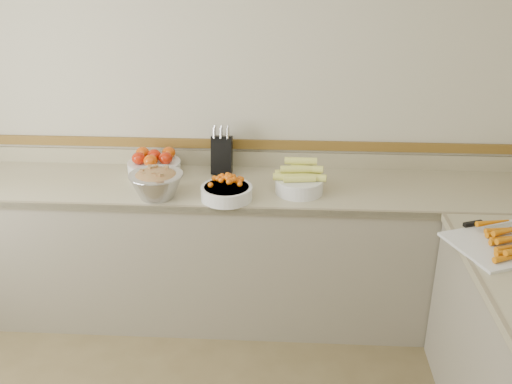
# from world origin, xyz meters

# --- Properties ---
(back_wall) EXTENTS (4.00, 0.00, 4.00)m
(back_wall) POSITION_xyz_m (0.00, 2.00, 1.30)
(back_wall) COLOR beige
(back_wall) RESTS_ON ground_plane
(counter_back) EXTENTS (4.00, 0.65, 1.08)m
(counter_back) POSITION_xyz_m (0.00, 1.68, 0.45)
(counter_back) COLOR tan
(counter_back) RESTS_ON ground_plane
(knife_block) EXTENTS (0.13, 0.15, 0.31)m
(knife_block) POSITION_xyz_m (0.11, 1.87, 1.03)
(knife_block) COLOR black
(knife_block) RESTS_ON counter_back
(tomato_bowl) EXTENTS (0.33, 0.33, 0.16)m
(tomato_bowl) POSITION_xyz_m (-0.31, 1.80, 0.97)
(tomato_bowl) COLOR silver
(tomato_bowl) RESTS_ON counter_back
(cherry_tomato_bowl) EXTENTS (0.29, 0.29, 0.16)m
(cherry_tomato_bowl) POSITION_xyz_m (0.18, 1.47, 0.95)
(cherry_tomato_bowl) COLOR silver
(cherry_tomato_bowl) RESTS_ON counter_back
(corn_bowl) EXTENTS (0.31, 0.28, 0.20)m
(corn_bowl) POSITION_xyz_m (0.59, 1.59, 0.97)
(corn_bowl) COLOR silver
(corn_bowl) RESTS_ON counter_back
(rhubarb_bowl) EXTENTS (0.31, 0.31, 0.18)m
(rhubarb_bowl) POSITION_xyz_m (-0.22, 1.47, 0.99)
(rhubarb_bowl) COLOR #B2B2BA
(rhubarb_bowl) RESTS_ON counter_back
(cutting_board) EXTENTS (0.61, 0.55, 0.07)m
(cutting_board) POSITION_xyz_m (1.57, 1.01, 0.92)
(cutting_board) COLOR silver
(cutting_board) RESTS_ON counter_right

